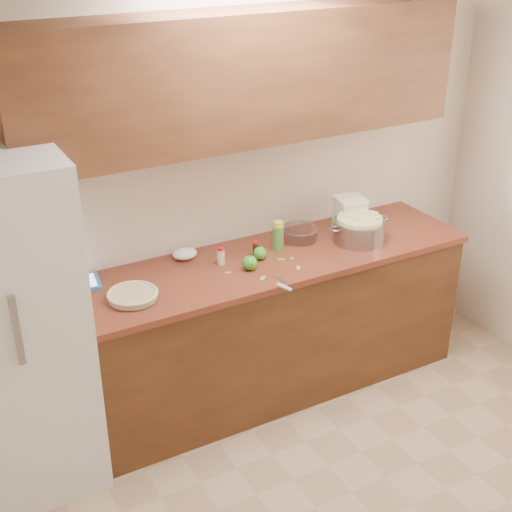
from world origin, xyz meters
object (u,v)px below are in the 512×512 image
colander (359,230)px  flour_canister (350,214)px  pie (133,295)px  tablet (76,284)px

colander → flour_canister: 0.17m
pie → flour_canister: bearing=6.9°
pie → colander: bearing=0.8°
flour_canister → tablet: (-1.73, 0.11, -0.10)m
pie → flour_canister: 1.53m
pie → tablet: (-0.22, 0.30, -0.01)m
colander → tablet: colander is taller
flour_canister → tablet: bearing=176.3°
pie → colander: 1.47m
flour_canister → tablet: flour_canister is taller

